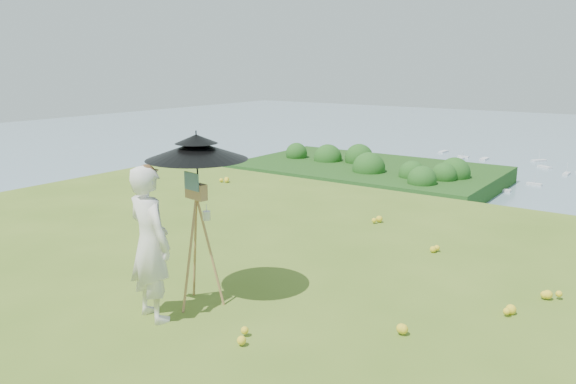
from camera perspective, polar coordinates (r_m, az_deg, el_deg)
The scene contains 8 objects.
ground at distance 8.08m, azimuth -13.52°, elevation -8.52°, with size 14.00×14.00×0.00m, color #547120.
peninsula at distance 181.95m, azimuth 8.14°, elevation 2.68°, with size 90.00×60.00×12.00m, color #1C3E11, non-canonical shape.
slope_trees at distance 44.11m, azimuth 25.02°, elevation -12.32°, with size 110.00×50.00×6.00m, color #184C16, non-canonical shape.
wildflowers at distance 8.21m, azimuth -12.23°, elevation -7.64°, with size 10.00×10.50×0.12m, color yellow, non-canonical shape.
painter at distance 6.59m, azimuth -13.84°, elevation -5.10°, with size 0.66×0.43×1.81m, color white.
field_easel at distance 6.86m, azimuth -9.13°, elevation -4.80°, with size 0.63×0.63×1.66m, color #AE8349, non-canonical shape.
sun_umbrella at distance 6.66m, azimuth -9.22°, elevation 2.86°, with size 1.20×1.20×0.78m, color black, non-canonical shape.
painter_cap at distance 6.38m, azimuth -14.25°, elevation 2.22°, with size 0.21×0.25×0.10m, color #DA7A78, non-canonical shape.
Camera 1 is at (5.72, -4.91, 2.90)m, focal length 35.00 mm.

